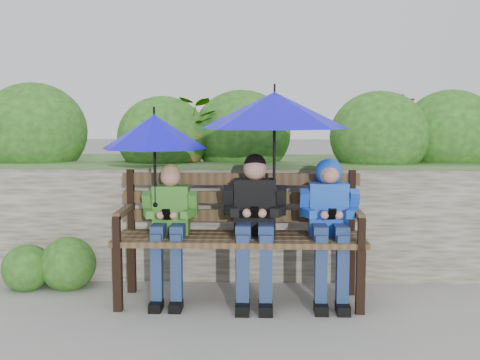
{
  "coord_description": "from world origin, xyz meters",
  "views": [
    {
      "loc": [
        0.17,
        -4.57,
        1.47
      ],
      "look_at": [
        0.0,
        0.1,
        0.95
      ],
      "focal_mm": 45.0,
      "sensor_mm": 36.0,
      "label": 1
    }
  ],
  "objects_px": {
    "boy_middle": "(255,219)",
    "umbrella_right": "(274,110)",
    "park_bench": "(240,227)",
    "boy_right": "(329,216)",
    "umbrella_left": "(154,132)",
    "boy_left": "(170,222)"
  },
  "relations": [
    {
      "from": "park_bench",
      "to": "boy_middle",
      "type": "bearing_deg",
      "value": -37.51
    },
    {
      "from": "boy_middle",
      "to": "umbrella_right",
      "type": "xyz_separation_m",
      "value": [
        0.15,
        0.05,
        0.83
      ]
    },
    {
      "from": "park_bench",
      "to": "boy_left",
      "type": "xyz_separation_m",
      "value": [
        -0.54,
        -0.08,
        0.05
      ]
    },
    {
      "from": "park_bench",
      "to": "boy_right",
      "type": "distance_m",
      "value": 0.7
    },
    {
      "from": "boy_left",
      "to": "umbrella_right",
      "type": "bearing_deg",
      "value": 2.83
    },
    {
      "from": "park_bench",
      "to": "umbrella_right",
      "type": "height_order",
      "value": "umbrella_right"
    },
    {
      "from": "boy_middle",
      "to": "umbrella_left",
      "type": "bearing_deg",
      "value": 177.91
    },
    {
      "from": "boy_middle",
      "to": "umbrella_right",
      "type": "distance_m",
      "value": 0.84
    },
    {
      "from": "boy_right",
      "to": "umbrella_left",
      "type": "bearing_deg",
      "value": 179.49
    },
    {
      "from": "park_bench",
      "to": "boy_right",
      "type": "xyz_separation_m",
      "value": [
        0.69,
        -0.07,
        0.11
      ]
    },
    {
      "from": "boy_middle",
      "to": "boy_right",
      "type": "bearing_deg",
      "value": 1.61
    },
    {
      "from": "boy_middle",
      "to": "boy_right",
      "type": "xyz_separation_m",
      "value": [
        0.57,
        0.02,
        0.02
      ]
    },
    {
      "from": "boy_middle",
      "to": "boy_right",
      "type": "height_order",
      "value": "boy_middle"
    },
    {
      "from": "boy_middle",
      "to": "boy_right",
      "type": "relative_size",
      "value": 1.03
    },
    {
      "from": "umbrella_left",
      "to": "boy_middle",
      "type": "bearing_deg",
      "value": -2.09
    },
    {
      "from": "boy_middle",
      "to": "boy_left",
      "type": "bearing_deg",
      "value": 179.28
    },
    {
      "from": "boy_right",
      "to": "umbrella_right",
      "type": "xyz_separation_m",
      "value": [
        -0.43,
        0.03,
        0.81
      ]
    },
    {
      "from": "umbrella_right",
      "to": "boy_left",
      "type": "bearing_deg",
      "value": -177.17
    },
    {
      "from": "umbrella_left",
      "to": "park_bench",
      "type": "bearing_deg",
      "value": 5.49
    },
    {
      "from": "park_bench",
      "to": "boy_middle",
      "type": "relative_size",
      "value": 1.66
    },
    {
      "from": "park_bench",
      "to": "umbrella_left",
      "type": "distance_m",
      "value": 1.0
    },
    {
      "from": "park_bench",
      "to": "umbrella_left",
      "type": "relative_size",
      "value": 2.36
    }
  ]
}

